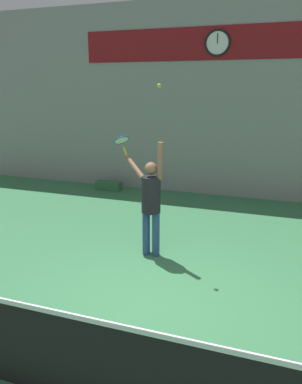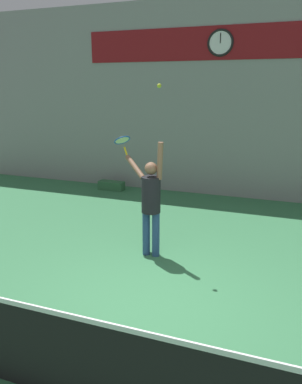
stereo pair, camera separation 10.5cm
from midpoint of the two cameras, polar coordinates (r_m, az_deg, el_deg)
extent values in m
plane|color=#387A4C|center=(5.16, -1.11, -17.85)|extent=(18.00, 18.00, 0.00)
cube|color=gray|center=(10.02, 10.85, 13.45)|extent=(18.00, 0.10, 5.00)
cube|color=maroon|center=(10.01, 11.24, 21.43)|extent=(7.62, 0.02, 0.80)
cylinder|color=white|center=(10.03, 9.78, 21.49)|extent=(0.59, 0.02, 0.59)
torus|color=black|center=(10.03, 9.78, 21.49)|extent=(0.65, 0.06, 0.65)
cube|color=black|center=(10.03, 9.80, 22.09)|extent=(0.02, 0.01, 0.24)
cube|color=black|center=(3.74, -10.45, -24.52)|extent=(7.96, 0.01, 0.91)
cube|color=white|center=(3.45, -10.86, -18.48)|extent=(7.96, 0.02, 0.05)
cylinder|color=#2D4C7F|center=(6.55, -1.20, -6.28)|extent=(0.13, 0.13, 0.79)
cylinder|color=#2D4C7F|center=(6.50, 0.28, -6.48)|extent=(0.13, 0.13, 0.79)
cylinder|color=black|center=(6.29, -0.48, -0.41)|extent=(0.32, 0.32, 0.62)
sphere|color=brown|center=(6.18, -0.49, 3.61)|extent=(0.21, 0.21, 0.21)
cylinder|color=brown|center=(6.09, 0.89, 4.75)|extent=(0.16, 0.15, 0.62)
cylinder|color=brown|center=(6.48, -2.97, 3.81)|extent=(0.52, 0.45, 0.35)
cylinder|color=yellow|center=(6.73, -4.38, 6.09)|extent=(0.13, 0.11, 0.18)
torus|color=#1E51A5|center=(6.82, -4.97, 7.86)|extent=(0.39, 0.40, 0.19)
cylinder|color=beige|center=(6.82, -4.97, 7.86)|extent=(0.33, 0.33, 0.15)
sphere|color=#CCDB2D|center=(5.96, 0.75, 15.89)|extent=(0.07, 0.07, 0.07)
cube|color=#33663F|center=(10.78, -6.73, 0.97)|extent=(0.74, 0.28, 0.25)
camera|label=1|loc=(0.05, -90.48, -0.14)|focal=35.00mm
camera|label=2|loc=(0.05, 89.52, 0.14)|focal=35.00mm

